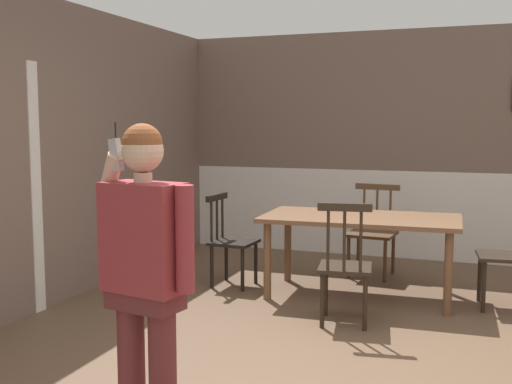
{
  "coord_description": "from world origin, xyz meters",
  "views": [
    {
      "loc": [
        0.86,
        -3.74,
        1.59
      ],
      "look_at": [
        -0.43,
        -0.21,
        1.18
      ],
      "focal_mm": 43.68,
      "sensor_mm": 36.0,
      "label": 1
    }
  ],
  "objects_px": {
    "chair_near_window": "(345,266)",
    "chair_opposite_corner": "(231,241)",
    "chair_at_table_head": "(509,254)",
    "chair_by_doorway": "(373,231)",
    "person_figure": "(146,263)",
    "dining_table": "(361,225)"
  },
  "relations": [
    {
      "from": "dining_table",
      "to": "person_figure",
      "type": "xyz_separation_m",
      "value": [
        -0.52,
        -2.96,
        0.24
      ]
    },
    {
      "from": "dining_table",
      "to": "chair_by_doorway",
      "type": "height_order",
      "value": "chair_by_doorway"
    },
    {
      "from": "person_figure",
      "to": "chair_at_table_head",
      "type": "bearing_deg",
      "value": -110.52
    },
    {
      "from": "chair_near_window",
      "to": "chair_opposite_corner",
      "type": "bearing_deg",
      "value": 139.68
    },
    {
      "from": "chair_opposite_corner",
      "to": "chair_by_doorway",
      "type": "bearing_deg",
      "value": 128.51
    },
    {
      "from": "dining_table",
      "to": "chair_by_doorway",
      "type": "xyz_separation_m",
      "value": [
        -0.03,
        0.85,
        -0.19
      ]
    },
    {
      "from": "chair_opposite_corner",
      "to": "person_figure",
      "type": "xyz_separation_m",
      "value": [
        0.75,
        -2.91,
        0.46
      ]
    },
    {
      "from": "dining_table",
      "to": "chair_near_window",
      "type": "distance_m",
      "value": 0.87
    },
    {
      "from": "chair_by_doorway",
      "to": "chair_near_window",
      "type": "bearing_deg",
      "value": 96.81
    },
    {
      "from": "chair_by_doorway",
      "to": "chair_at_table_head",
      "type": "relative_size",
      "value": 0.95
    },
    {
      "from": "chair_near_window",
      "to": "chair_at_table_head",
      "type": "distance_m",
      "value": 1.52
    },
    {
      "from": "person_figure",
      "to": "chair_by_doorway",
      "type": "bearing_deg",
      "value": -87.17
    },
    {
      "from": "chair_at_table_head",
      "to": "person_figure",
      "type": "distance_m",
      "value": 3.53
    },
    {
      "from": "chair_near_window",
      "to": "chair_by_doorway",
      "type": "relative_size",
      "value": 1.04
    },
    {
      "from": "chair_at_table_head",
      "to": "chair_opposite_corner",
      "type": "height_order",
      "value": "chair_at_table_head"
    },
    {
      "from": "chair_by_doorway",
      "to": "chair_at_table_head",
      "type": "distance_m",
      "value": 1.52
    },
    {
      "from": "chair_by_doorway",
      "to": "person_figure",
      "type": "xyz_separation_m",
      "value": [
        -0.49,
        -3.81,
        0.44
      ]
    },
    {
      "from": "dining_table",
      "to": "chair_opposite_corner",
      "type": "bearing_deg",
      "value": -177.9
    },
    {
      "from": "chair_near_window",
      "to": "dining_table",
      "type": "bearing_deg",
      "value": 83.71
    },
    {
      "from": "dining_table",
      "to": "chair_opposite_corner",
      "type": "height_order",
      "value": "chair_opposite_corner"
    },
    {
      "from": "chair_at_table_head",
      "to": "chair_opposite_corner",
      "type": "distance_m",
      "value": 2.54
    },
    {
      "from": "chair_at_table_head",
      "to": "person_figure",
      "type": "bearing_deg",
      "value": 143.44
    }
  ]
}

